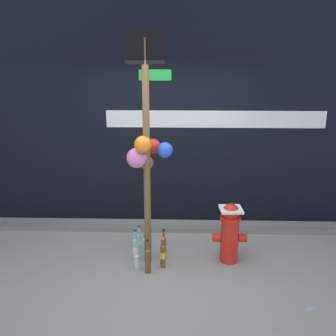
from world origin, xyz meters
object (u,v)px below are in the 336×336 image
(bottle_2, at_px, (135,249))
(bottle_4, at_px, (137,261))
(bottle_5, at_px, (144,247))
(bottle_6, at_px, (163,255))
(memorial_post, at_px, (146,137))
(bottle_0, at_px, (139,242))
(bottle_1, at_px, (148,259))
(bottle_3, at_px, (164,246))
(fire_hydrant, at_px, (230,232))

(bottle_2, height_order, bottle_4, bottle_2)
(bottle_4, relative_size, bottle_5, 0.88)
(bottle_6, bearing_deg, memorial_post, 140.86)
(bottle_4, relative_size, bottle_6, 0.79)
(bottle_4, bearing_deg, bottle_2, 100.83)
(bottle_0, bearing_deg, bottle_1, -72.84)
(memorial_post, bearing_deg, bottle_1, -86.23)
(bottle_4, bearing_deg, bottle_1, -21.66)
(bottle_5, bearing_deg, bottle_3, 0.68)
(bottle_4, distance_m, bottle_6, 0.33)
(bottle_1, bearing_deg, bottle_5, 102.68)
(bottle_0, distance_m, bottle_3, 0.38)
(memorial_post, distance_m, bottle_3, 1.48)
(bottle_0, bearing_deg, fire_hydrant, -9.97)
(memorial_post, height_order, bottle_5, memorial_post)
(bottle_1, relative_size, bottle_3, 1.08)
(bottle_5, relative_size, bottle_6, 0.90)
(bottle_2, distance_m, bottle_5, 0.13)
(fire_hydrant, xyz_separation_m, bottle_4, (-1.16, -0.25, -0.29))
(bottle_0, height_order, bottle_1, bottle_1)
(bottle_2, xyz_separation_m, bottle_4, (0.04, -0.22, -0.04))
(bottle_2, bearing_deg, bottle_6, -23.28)
(fire_hydrant, relative_size, bottle_3, 1.95)
(fire_hydrant, height_order, bottle_5, fire_hydrant)
(bottle_2, bearing_deg, bottle_1, -56.53)
(bottle_0, relative_size, bottle_4, 1.18)
(bottle_3, bearing_deg, bottle_0, 153.77)
(memorial_post, xyz_separation_m, bottle_2, (-0.17, -0.00, -1.46))
(bottle_4, bearing_deg, memorial_post, 61.46)
(bottle_4, bearing_deg, bottle_0, 92.06)
(bottle_3, bearing_deg, bottle_4, -137.78)
(bottle_3, bearing_deg, fire_hydrant, -2.78)
(bottle_2, height_order, bottle_6, bottle_2)
(fire_hydrant, xyz_separation_m, bottle_2, (-1.21, -0.03, -0.25))
(fire_hydrant, distance_m, bottle_5, 1.13)
(bottle_5, bearing_deg, bottle_1, -77.32)
(fire_hydrant, xyz_separation_m, bottle_5, (-1.10, 0.04, -0.26))
(bottle_1, bearing_deg, bottle_0, 107.16)
(fire_hydrant, xyz_separation_m, bottle_0, (-1.18, 0.21, -0.27))
(fire_hydrant, bearing_deg, bottle_1, -163.23)
(memorial_post, relative_size, bottle_3, 6.97)
(bottle_3, relative_size, bottle_6, 1.01)
(bottle_3, xyz_separation_m, bottle_5, (-0.26, -0.00, -0.01))
(bottle_1, distance_m, bottle_3, 0.39)
(bottle_0, relative_size, bottle_3, 0.92)
(bottle_3, relative_size, bottle_5, 1.13)
(memorial_post, relative_size, bottle_6, 7.04)
(memorial_post, xyz_separation_m, bottle_6, (0.20, -0.16, -1.46))
(memorial_post, bearing_deg, bottle_4, -118.54)
(bottle_2, bearing_deg, bottle_0, 83.59)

